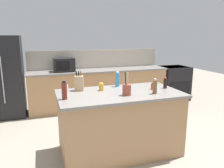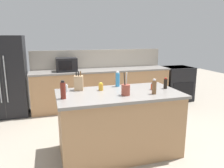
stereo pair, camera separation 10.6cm
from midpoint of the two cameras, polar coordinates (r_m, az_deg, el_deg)
The scene contains 16 objects.
ground_plane at distance 3.53m, azimuth 2.61°, elevation -17.13°, with size 14.00×14.00×0.00m, color gray.
back_counter_run at distance 5.41m, azimuth -2.01°, elevation -1.11°, with size 3.38×0.66×0.94m.
wall_backsplash at distance 5.59m, azimuth -2.89°, elevation 6.60°, with size 3.34×0.03×0.46m, color #B2A899.
kitchen_island at distance 3.32m, azimuth 2.69°, elevation -10.03°, with size 1.78×0.96×0.94m.
refrigerator at distance 5.28m, azimuth -25.54°, elevation 1.81°, with size 0.86×0.75×1.75m.
range_oven at distance 6.27m, azimuth 16.99°, elevation 0.20°, with size 0.76×0.65×0.92m.
microwave at distance 5.15m, azimuth -11.23°, elevation 5.03°, with size 0.47×0.39×0.31m.
knife_block at distance 3.30m, azimuth -7.79°, elevation 0.30°, with size 0.15×0.13×0.29m.
utensil_crock at distance 3.01m, azimuth 4.61°, elevation -1.41°, with size 0.12×0.12×0.32m.
soy_sauce_bottle at distance 3.49m, azimuth 14.64°, elevation 0.12°, with size 0.06×0.06×0.17m.
spice_jar_paprika at distance 3.38m, azimuth 11.44°, elevation -0.69°, with size 0.06×0.06×0.10m.
salt_shaker at distance 3.24m, azimuth -10.90°, elevation -1.11°, with size 0.05×0.05×0.11m.
vinegar_bottle at distance 2.88m, azimuth -11.64°, elevation -1.61°, with size 0.07×0.07×0.24m.
pepper_grinder at distance 3.13m, azimuth 11.93°, elevation -0.77°, with size 0.06×0.06×0.21m.
honey_jar at distance 3.27m, azimuth -2.00°, elevation -0.75°, with size 0.07×0.07×0.12m.
dish_soap_bottle at distance 3.52m, azimuth 2.35°, elevation 1.23°, with size 0.07×0.07×0.25m.
Camera 2 is at (-0.98, -2.91, 1.74)m, focal length 35.00 mm.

